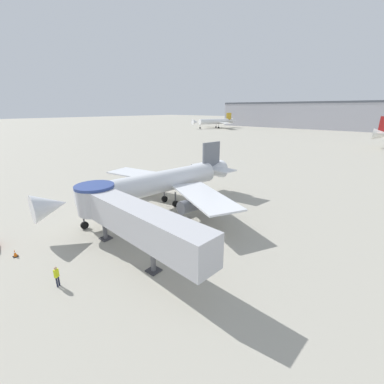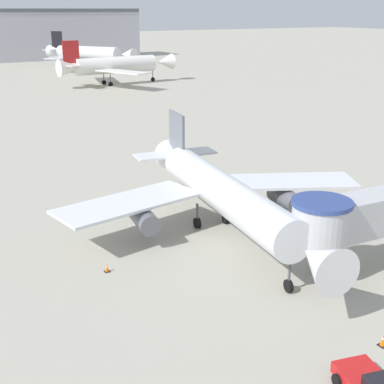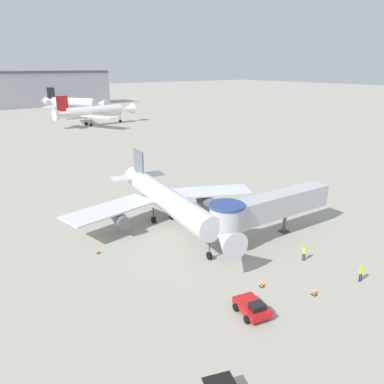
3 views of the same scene
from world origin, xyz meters
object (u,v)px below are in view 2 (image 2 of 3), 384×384
Objects in this scene: main_airplane at (221,193)px; traffic_cone_port_wing at (107,268)px; traffic_cone_near_nose at (383,340)px; background_jet_black_tail at (86,53)px; pushback_tug_red at (368,384)px; jet_bridge at (384,210)px; background_jet_red_tail at (114,65)px.

main_airplane is 11.47m from traffic_cone_port_wing.
traffic_cone_near_nose is 0.02× the size of background_jet_black_tail.
pushback_tug_red is 19.54m from traffic_cone_port_wing.
pushback_tug_red is 156.12m from background_jet_black_tail.
pushback_tug_red is (-4.64, -20.31, -2.92)m from main_airplane.
main_airplane reaches higher than pushback_tug_red.
jet_bridge reaches higher than pushback_tug_red.
background_jet_red_tail reaches higher than pushback_tug_red.
traffic_cone_port_wing is (-6.19, 18.52, -0.37)m from pushback_tug_red.
main_airplane is 0.90× the size of background_jet_red_tail.
pushback_tug_red reaches higher than traffic_cone_port_wing.
background_jet_red_tail is at bearing 75.33° from traffic_cone_near_nose.
traffic_cone_port_wing is at bearing 121.20° from pushback_tug_red.
traffic_cone_near_nose is (-0.79, -17.87, -3.24)m from main_airplane.
jet_bridge is at bearing 52.73° from pushback_tug_red.
background_jet_black_tail reaches higher than pushback_tug_red.
main_airplane reaches higher than jet_bridge.
pushback_tug_red is 5.84× the size of traffic_cone_port_wing.
background_jet_red_tail reaches higher than traffic_cone_port_wing.
pushback_tug_red is at bearing -136.90° from jet_bridge.
jet_bridge is 0.58× the size of background_jet_red_tail.
background_jet_red_tail is (20.72, 101.67, 0.62)m from jet_bridge.
traffic_cone_port_wing is at bearing -162.71° from main_airplane.
main_airplane is 1.56× the size of jet_bridge.
traffic_cone_port_wing is at bearing 152.44° from background_jet_red_tail.
jet_bridge is at bearing -48.19° from main_airplane.
pushback_tug_red is 4.57m from traffic_cone_near_nose.
jet_bridge is 0.61× the size of background_jet_black_tail.
traffic_cone_near_nose is at bearing -84.59° from main_airplane.
main_airplane is at bearing 89.84° from pushback_tug_red.
main_airplane reaches higher than traffic_cone_near_nose.
background_jet_red_tail is at bearing 86.50° from pushback_tug_red.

